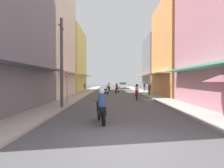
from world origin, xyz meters
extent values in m
plane|color=#4C4C4F|center=(0.00, 22.23, 0.00)|extent=(115.39, 115.39, 0.00)
cube|color=#ADA89E|center=(-4.60, 22.23, 0.06)|extent=(2.00, 60.45, 0.12)
cube|color=#ADA89E|center=(4.60, 22.23, 0.06)|extent=(2.00, 60.45, 0.12)
cube|color=slate|center=(-5.10, 5.24, 2.80)|extent=(1.10, 11.24, 0.12)
cube|color=silver|center=(-8.60, 16.89, 8.68)|extent=(6.00, 9.66, 17.37)
cube|color=silver|center=(-5.10, 16.89, 2.80)|extent=(1.10, 8.69, 0.12)
cube|color=#EFD159|center=(-8.60, 28.00, 5.34)|extent=(6.00, 11.01, 10.68)
cube|color=silver|center=(-5.10, 28.00, 2.80)|extent=(1.10, 9.91, 0.12)
cube|color=#4CB28C|center=(5.10, 5.95, 2.80)|extent=(1.10, 12.52, 0.12)
cube|color=#D88C4C|center=(8.60, 18.82, 5.90)|extent=(6.00, 10.16, 11.80)
cube|color=silver|center=(5.10, 18.82, 2.80)|extent=(1.10, 9.14, 0.12)
cube|color=slate|center=(8.60, 28.87, 4.78)|extent=(6.00, 8.67, 9.55)
cube|color=#D88C4C|center=(5.10, 28.87, 2.80)|extent=(1.10, 7.80, 0.12)
cylinder|color=black|center=(1.95, 12.94, 0.28)|extent=(0.17, 0.57, 0.56)
cylinder|color=black|center=(2.15, 14.17, 0.28)|extent=(0.17, 0.57, 0.56)
cube|color=maroon|center=(2.05, 13.61, 0.50)|extent=(0.44, 1.03, 0.24)
cube|color=black|center=(2.09, 13.80, 0.70)|extent=(0.37, 0.60, 0.14)
cylinder|color=maroon|center=(1.97, 13.06, 0.70)|extent=(0.28, 0.28, 0.45)
cylinder|color=black|center=(1.97, 13.06, 0.95)|extent=(0.55, 0.12, 0.03)
cylinder|color=beige|center=(2.08, 13.76, 1.05)|extent=(0.34, 0.34, 0.55)
sphere|color=black|center=(2.08, 13.76, 1.45)|extent=(0.26, 0.26, 0.26)
cylinder|color=black|center=(-1.25, 30.49, 0.28)|extent=(0.24, 0.56, 0.56)
cylinder|color=black|center=(-0.89, 29.30, 0.28)|extent=(0.24, 0.56, 0.56)
cube|color=#1E38B7|center=(-1.06, 29.85, 0.50)|extent=(0.56, 1.04, 0.24)
cube|color=black|center=(-1.00, 29.66, 0.70)|extent=(0.43, 0.62, 0.14)
cylinder|color=#1E38B7|center=(-1.22, 30.37, 0.70)|extent=(0.28, 0.28, 0.45)
cylinder|color=black|center=(-1.22, 30.37, 0.95)|extent=(0.54, 0.19, 0.03)
cylinder|color=beige|center=(-1.01, 29.70, 1.05)|extent=(0.34, 0.34, 0.55)
sphere|color=orange|center=(-1.01, 29.70, 1.45)|extent=(0.26, 0.26, 0.26)
cylinder|color=black|center=(-1.09, 21.48, 0.28)|extent=(0.24, 0.56, 0.56)
cylinder|color=black|center=(-1.45, 20.29, 0.28)|extent=(0.24, 0.56, 0.56)
cube|color=#B2B2B7|center=(-1.28, 20.84, 0.50)|extent=(0.55, 1.04, 0.24)
cube|color=black|center=(-1.34, 20.65, 0.70)|extent=(0.43, 0.62, 0.14)
cylinder|color=#B2B2B7|center=(-1.12, 21.36, 0.70)|extent=(0.28, 0.28, 0.45)
cylinder|color=black|center=(-1.12, 21.36, 0.95)|extent=(0.54, 0.19, 0.03)
cylinder|color=black|center=(0.54, 24.34, 0.28)|extent=(0.25, 0.56, 0.56)
cylinder|color=black|center=(0.14, 23.16, 0.28)|extent=(0.25, 0.56, 0.56)
cube|color=orange|center=(0.32, 23.70, 0.50)|extent=(0.58, 1.04, 0.24)
cube|color=black|center=(0.26, 23.51, 0.70)|extent=(0.44, 0.62, 0.14)
cylinder|color=orange|center=(0.50, 24.22, 0.70)|extent=(0.28, 0.28, 0.45)
cylinder|color=black|center=(0.50, 24.22, 0.95)|extent=(0.53, 0.20, 0.03)
cylinder|color=#99333F|center=(0.28, 23.56, 1.05)|extent=(0.34, 0.34, 0.55)
sphere|color=#B2B2B7|center=(0.28, 23.56, 1.45)|extent=(0.26, 0.26, 0.26)
cylinder|color=black|center=(-1.08, 3.66, 0.28)|extent=(0.20, 0.56, 0.56)
cylinder|color=black|center=(-0.81, 2.44, 0.28)|extent=(0.20, 0.56, 0.56)
cube|color=black|center=(-0.93, 3.00, 0.50)|extent=(0.49, 1.04, 0.24)
cube|color=black|center=(-0.89, 2.81, 0.70)|extent=(0.39, 0.61, 0.14)
cylinder|color=black|center=(-1.05, 3.54, 0.70)|extent=(0.28, 0.28, 0.45)
cylinder|color=black|center=(-1.05, 3.54, 0.95)|extent=(0.54, 0.15, 0.03)
cylinder|color=#334C8C|center=(-0.90, 2.86, 1.05)|extent=(0.34, 0.34, 0.55)
sphere|color=silver|center=(-0.90, 2.86, 1.45)|extent=(0.26, 0.26, 0.26)
cube|color=silver|center=(2.23, 41.35, 0.60)|extent=(2.07, 4.22, 0.70)
cube|color=#333D47|center=(2.22, 41.20, 1.15)|extent=(1.75, 2.22, 0.60)
cylinder|color=black|center=(1.58, 42.65, 0.32)|extent=(0.23, 0.65, 0.64)
cylinder|color=black|center=(3.07, 42.54, 0.32)|extent=(0.23, 0.65, 0.64)
cylinder|color=black|center=(1.39, 40.16, 0.32)|extent=(0.23, 0.65, 0.64)
cylinder|color=black|center=(2.88, 40.04, 0.32)|extent=(0.23, 0.65, 0.64)
cylinder|color=beige|center=(-4.51, 23.08, 0.37)|extent=(0.28, 0.28, 0.74)
cylinder|color=#598C59|center=(-4.51, 23.08, 1.05)|extent=(0.34, 0.34, 0.62)
sphere|color=tan|center=(-4.51, 23.08, 1.50)|extent=(0.22, 0.22, 0.22)
cone|color=#D1B77A|center=(-4.51, 23.08, 1.60)|extent=(0.44, 0.44, 0.16)
cylinder|color=#334C8C|center=(5.28, 28.47, 0.37)|extent=(0.28, 0.28, 0.73)
cylinder|color=#262628|center=(5.28, 28.47, 1.04)|extent=(0.34, 0.34, 0.62)
sphere|color=tan|center=(5.28, 28.47, 1.49)|extent=(0.22, 0.22, 0.22)
cylinder|color=#598C59|center=(4.18, 18.12, 0.37)|extent=(0.28, 0.28, 0.74)
cylinder|color=#99333F|center=(4.18, 18.12, 1.05)|extent=(0.34, 0.34, 0.63)
sphere|color=tan|center=(4.18, 18.12, 1.51)|extent=(0.22, 0.22, 0.22)
cylinder|color=#4C4C4F|center=(-3.86, 7.32, 3.07)|extent=(0.20, 0.20, 6.15)
cylinder|color=#3F382D|center=(-3.86, 7.32, 5.55)|extent=(0.08, 1.20, 0.08)
cylinder|color=gray|center=(-3.76, 8.43, 1.30)|extent=(0.07, 0.07, 2.60)
cylinder|color=red|center=(-3.76, 8.43, 2.35)|extent=(0.02, 0.60, 0.60)
cube|color=white|center=(-3.76, 8.43, 2.35)|extent=(0.03, 0.40, 0.10)
camera|label=1|loc=(-0.44, -5.80, 1.95)|focal=31.06mm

